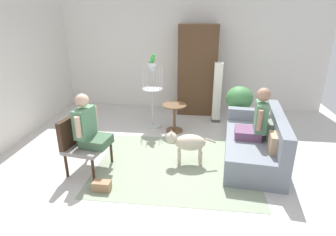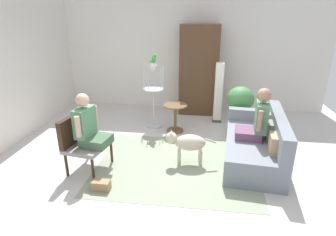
# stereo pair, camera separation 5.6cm
# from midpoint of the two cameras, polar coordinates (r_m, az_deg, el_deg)

# --- Properties ---
(ground_plane) EXTENTS (7.48, 7.48, 0.00)m
(ground_plane) POSITION_cam_midpoint_polar(r_m,az_deg,el_deg) (4.89, 1.89, -8.24)
(ground_plane) COLOR beige
(back_wall) EXTENTS (6.83, 0.12, 2.80)m
(back_wall) POSITION_cam_midpoint_polar(r_m,az_deg,el_deg) (7.20, 4.37, 13.08)
(back_wall) COLOR silver
(back_wall) RESTS_ON ground
(left_wall) EXTENTS (0.12, 6.22, 2.80)m
(left_wall) POSITION_cam_midpoint_polar(r_m,az_deg,el_deg) (5.87, -30.54, 8.46)
(left_wall) COLOR silver
(left_wall) RESTS_ON ground
(area_rug) EXTENTS (2.60, 2.12, 0.01)m
(area_rug) POSITION_cam_midpoint_polar(r_m,az_deg,el_deg) (4.68, 2.06, -9.64)
(area_rug) COLOR gray
(area_rug) RESTS_ON ground
(couch) EXTENTS (1.08, 1.90, 0.83)m
(couch) POSITION_cam_midpoint_polar(r_m,az_deg,el_deg) (4.95, 18.13, -5.13)
(couch) COLOR slate
(couch) RESTS_ON ground
(armchair) EXTENTS (0.66, 0.77, 0.90)m
(armchair) POSITION_cam_midpoint_polar(r_m,az_deg,el_deg) (4.58, -17.04, -3.97)
(armchair) COLOR #382316
(armchair) RESTS_ON ground
(person_on_couch) EXTENTS (0.52, 0.56, 0.85)m
(person_on_couch) POSITION_cam_midpoint_polar(r_m,az_deg,el_deg) (4.73, 18.17, -0.25)
(person_on_couch) COLOR #6F4668
(person_on_armchair) EXTENTS (0.52, 0.55, 0.82)m
(person_on_armchair) POSITION_cam_midpoint_polar(r_m,az_deg,el_deg) (4.41, -15.66, -1.51)
(person_on_armchair) COLOR #416245
(round_end_table) EXTENTS (0.51, 0.51, 0.59)m
(round_end_table) POSITION_cam_midpoint_polar(r_m,az_deg,el_deg) (5.81, 1.77, 0.54)
(round_end_table) COLOR brown
(round_end_table) RESTS_ON ground
(dog) EXTENTS (0.82, 0.31, 0.58)m
(dog) POSITION_cam_midpoint_polar(r_m,az_deg,el_deg) (4.59, 4.36, -5.08)
(dog) COLOR beige
(dog) RESTS_ON ground
(bird_cage_stand) EXTENTS (0.44, 0.44, 1.41)m
(bird_cage_stand) POSITION_cam_midpoint_polar(r_m,az_deg,el_deg) (5.95, -2.73, 5.37)
(bird_cage_stand) COLOR silver
(bird_cage_stand) RESTS_ON ground
(parrot) EXTENTS (0.17, 0.10, 0.18)m
(parrot) POSITION_cam_midpoint_polar(r_m,az_deg,el_deg) (5.79, -2.65, 12.11)
(parrot) COLOR green
(parrot) RESTS_ON bird_cage_stand
(potted_plant) EXTENTS (0.56, 0.56, 0.96)m
(potted_plant) POSITION_cam_midpoint_polar(r_m,az_deg,el_deg) (5.97, 14.86, 3.12)
(potted_plant) COLOR #4C5156
(potted_plant) RESTS_ON ground
(column_lamp) EXTENTS (0.20, 0.20, 1.36)m
(column_lamp) POSITION_cam_midpoint_polar(r_m,az_deg,el_deg) (6.36, 10.55, 5.00)
(column_lamp) COLOR #4C4742
(column_lamp) RESTS_ON ground
(armoire_cabinet) EXTENTS (0.91, 0.56, 2.13)m
(armoire_cabinet) POSITION_cam_midpoint_polar(r_m,az_deg,el_deg) (6.84, 6.59, 9.74)
(armoire_cabinet) COLOR #4C331E
(armoire_cabinet) RESTS_ON ground
(handbag) EXTENTS (0.25, 0.14, 0.14)m
(handbag) POSITION_cam_midpoint_polar(r_m,az_deg,el_deg) (4.18, -13.15, -13.31)
(handbag) COLOR #99724C
(handbag) RESTS_ON ground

